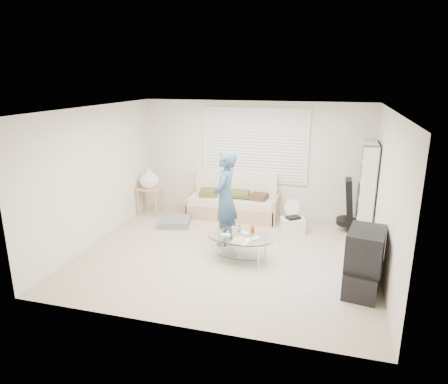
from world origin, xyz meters
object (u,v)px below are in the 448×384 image
(bookshelf, at_px, (366,189))
(tv_unit, at_px, (364,262))
(futon_sofa, at_px, (233,203))
(coffee_table, at_px, (240,241))

(bookshelf, distance_m, tv_unit, 2.36)
(futon_sofa, bearing_deg, coffee_table, -72.61)
(bookshelf, bearing_deg, tv_unit, -93.09)
(tv_unit, bearing_deg, coffee_table, 164.93)
(tv_unit, bearing_deg, futon_sofa, 134.96)
(futon_sofa, bearing_deg, tv_unit, -45.04)
(tv_unit, relative_size, coffee_table, 0.78)
(futon_sofa, relative_size, coffee_table, 1.66)
(futon_sofa, relative_size, tv_unit, 2.13)
(tv_unit, xyz_separation_m, coffee_table, (-1.94, 0.52, -0.11))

